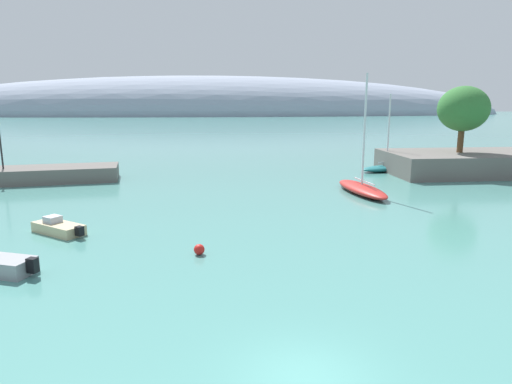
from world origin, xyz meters
The scene contains 9 objects.
water centered at (0.00, 0.00, 0.00)m, with size 600.00×600.00×0.00m, color teal.
shore_outcrop centered at (26.47, 35.59, 1.18)m, with size 18.69×10.15×2.37m, color #66605B.
tree_clump_shore centered at (24.97, 35.57, 7.12)m, with size 5.41×5.41×7.21m.
distant_ridge centered at (-3.40, 247.26, 0.00)m, with size 344.32×70.85×42.82m, color #8E99AD.
sailboat_teal_near_shore centered at (17.61, 37.89, 0.46)m, with size 6.95×4.12×8.77m.
sailboat_red_mid_mooring centered at (10.57, 25.93, 0.51)m, with size 3.21×8.59×10.29m.
motorboat_sand_alongside_breakwater centered at (-12.00, 16.13, 0.36)m, with size 3.71×3.30×1.02m.
mooring_buoy_red centered at (-3.31, 11.29, 0.29)m, with size 0.57×0.57×0.57m, color red.
harbor_lamp_post centered at (-22.76, 34.20, 4.24)m, with size 0.36×0.36×4.50m.
Camera 1 is at (-2.66, -11.65, 8.05)m, focal length 31.60 mm.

